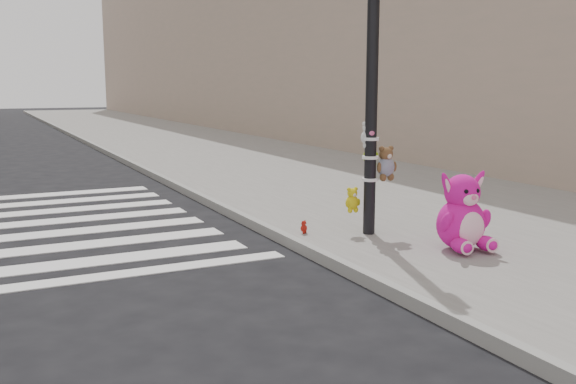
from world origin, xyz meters
TOP-DOWN VIEW (x-y plane):
  - ground at (0.00, 0.00)m, footprint 120.00×120.00m
  - sidewalk_near at (5.00, 10.00)m, footprint 7.00×80.00m
  - curb_edge at (1.55, 10.00)m, footprint 0.12×80.00m
  - bld_near at (10.50, 20.00)m, footprint 5.00×60.00m
  - signal_pole at (2.63, 1.81)m, footprint 0.70×0.49m
  - pink_bunny at (3.16, 0.57)m, footprint 0.71×0.77m
  - red_teddy at (1.80, 2.19)m, footprint 0.15×0.14m

SIDE VIEW (x-z plane):
  - ground at x=0.00m, z-range 0.00..0.00m
  - sidewalk_near at x=5.00m, z-range 0.00..0.14m
  - curb_edge at x=1.55m, z-range -0.01..0.15m
  - red_teddy at x=1.80m, z-range 0.14..0.32m
  - pink_bunny at x=3.16m, z-range 0.05..1.04m
  - signal_pole at x=2.63m, z-range -0.23..3.77m
  - bld_near at x=10.50m, z-range 0.00..10.00m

